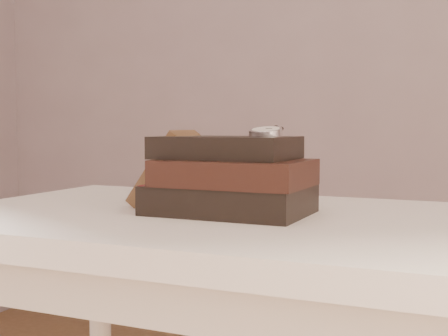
% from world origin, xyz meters
% --- Properties ---
extents(back_wall, '(3.50, 0.02, 2.70)m').
position_xyz_m(back_wall, '(0.00, 1.75, 1.35)').
color(back_wall, gray).
rests_on(back_wall, ground).
extents(table, '(1.00, 0.60, 0.75)m').
position_xyz_m(table, '(0.00, 0.35, 0.66)').
color(table, white).
rests_on(table, ground).
extents(book_stack, '(0.26, 0.18, 0.13)m').
position_xyz_m(book_stack, '(-0.01, 0.35, 0.81)').
color(book_stack, black).
rests_on(book_stack, table).
extents(journal, '(0.11, 0.09, 0.14)m').
position_xyz_m(journal, '(-0.15, 0.38, 0.82)').
color(journal, '#3D2717').
rests_on(journal, table).
extents(pocket_watch, '(0.05, 0.15, 0.02)m').
position_xyz_m(pocket_watch, '(0.06, 0.34, 0.89)').
color(pocket_watch, silver).
rests_on(pocket_watch, book_stack).
extents(eyeglasses, '(0.11, 0.12, 0.05)m').
position_xyz_m(eyeglasses, '(-0.10, 0.43, 0.82)').
color(eyeglasses, silver).
rests_on(eyeglasses, book_stack).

